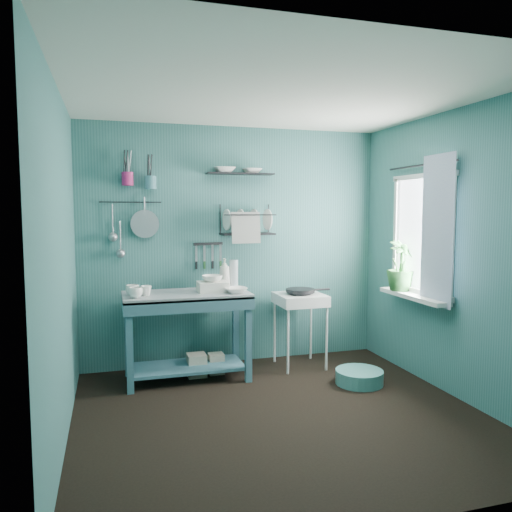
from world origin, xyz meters
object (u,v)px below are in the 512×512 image
object	(u,v)px
soap_bottle	(225,273)
storage_tin_large	(197,365)
mug_left	(136,293)
utensil_cup_magenta	(128,179)
colander	(145,224)
potted_plant	(401,266)
mug_right	(132,290)
dish_rack	(247,220)
water_bottle	(234,273)
storage_tin_small	(216,363)
hotplate_stand	(300,330)
wash_tub	(212,287)
work_counter	(187,336)
mug_mid	(146,291)
frying_pan	(300,290)
utensil_cup_teal	(151,183)
floor_basin	(359,377)

from	to	relation	value
soap_bottle	storage_tin_large	xyz separation A→B (m)	(-0.32, -0.15, -0.88)
mug_left	utensil_cup_magenta	distance (m)	1.16
colander	potted_plant	distance (m)	2.59
mug_right	soap_bottle	xyz separation A→B (m)	(0.92, 0.20, 0.10)
dish_rack	water_bottle	bearing A→B (deg)	-143.78
storage_tin_small	dish_rack	bearing A→B (deg)	29.92
hotplate_stand	storage_tin_large	world-z (taller)	hotplate_stand
wash_tub	soap_bottle	size ratio (longest dim) A/B	0.94
work_counter	soap_bottle	world-z (taller)	soap_bottle
potted_plant	storage_tin_small	world-z (taller)	potted_plant
storage_tin_large	storage_tin_small	world-z (taller)	storage_tin_large
mug_mid	frying_pan	size ratio (longest dim) A/B	0.33
work_counter	utensil_cup_teal	world-z (taller)	utensil_cup_teal
hotplate_stand	storage_tin_large	distance (m)	1.13
utensil_cup_teal	storage_tin_large	size ratio (longest dim) A/B	0.59
colander	storage_tin_large	size ratio (longest dim) A/B	1.27
soap_bottle	frying_pan	size ratio (longest dim) A/B	1.00
storage_tin_large	floor_basin	distance (m)	1.58
work_counter	mug_mid	world-z (taller)	mug_mid
floor_basin	frying_pan	bearing A→B (deg)	117.11
wash_tub	colander	xyz separation A→B (m)	(-0.60, 0.40, 0.60)
mug_right	utensil_cup_magenta	xyz separation A→B (m)	(-0.01, 0.35, 1.04)
hotplate_stand	utensil_cup_magenta	size ratio (longest dim) A/B	5.87
utensil_cup_magenta	storage_tin_small	xyz separation A→B (m)	(0.81, -0.27, -1.84)
mug_left	water_bottle	bearing A→B (deg)	20.81
hotplate_stand	potted_plant	size ratio (longest dim) A/B	1.52
work_counter	water_bottle	distance (m)	0.80
storage_tin_large	potted_plant	bearing A→B (deg)	-12.25
mug_left	wash_tub	bearing A→B (deg)	10.86
mug_mid	floor_basin	xyz separation A→B (m)	(1.91, -0.54, -0.83)
utensil_cup_teal	floor_basin	bearing A→B (deg)	-27.67
water_bottle	frying_pan	world-z (taller)	water_bottle
colander	mug_left	bearing A→B (deg)	-103.41
mug_left	colander	size ratio (longest dim) A/B	0.44
mug_right	colander	distance (m)	0.73
mug_right	storage_tin_large	bearing A→B (deg)	4.76
mug_left	soap_bottle	distance (m)	0.97
mug_right	hotplate_stand	world-z (taller)	mug_right
work_counter	dish_rack	distance (m)	1.34
water_bottle	floor_basin	xyz separation A→B (m)	(1.01, -0.82, -0.92)
mug_mid	storage_tin_small	world-z (taller)	mug_mid
work_counter	utensil_cup_teal	bearing A→B (deg)	128.31
mug_mid	floor_basin	distance (m)	2.15
storage_tin_large	floor_basin	bearing A→B (deg)	-24.38
frying_pan	colander	size ratio (longest dim) A/B	1.07
potted_plant	water_bottle	bearing A→B (deg)	159.02
mug_mid	mug_right	bearing A→B (deg)	153.43
soap_bottle	potted_plant	size ratio (longest dim) A/B	0.60
wash_tub	dish_rack	bearing A→B (deg)	36.39
colander	floor_basin	world-z (taller)	colander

